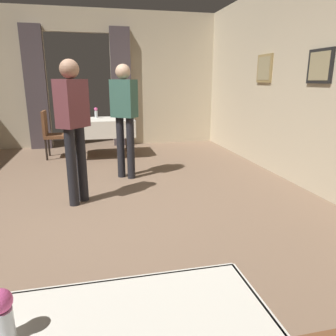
{
  "coord_description": "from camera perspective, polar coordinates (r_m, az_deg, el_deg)",
  "views": [
    {
      "loc": [
        0.3,
        -3.52,
        1.48
      ],
      "look_at": [
        1.18,
        0.38,
        0.39
      ],
      "focal_mm": 34.14,
      "sensor_mm": 36.0,
      "label": 1
    }
  ],
  "objects": [
    {
      "name": "chair_mid_left",
      "position": [
        6.66,
        -20.02,
        6.05
      ],
      "size": [
        0.45,
        0.44,
        0.93
      ],
      "color": "black",
      "rests_on": "ground"
    },
    {
      "name": "ground",
      "position": [
        3.83,
        -16.41,
        -8.11
      ],
      "size": [
        10.08,
        10.08,
        0.0
      ],
      "primitive_type": "plane",
      "color": "#7A604C"
    },
    {
      "name": "wall_right",
      "position": [
        4.56,
        27.6,
        13.89
      ],
      "size": [
        0.16,
        8.4,
        3.0
      ],
      "color": "beige",
      "rests_on": "ground"
    },
    {
      "name": "flower_vase_near",
      "position": [
        1.1,
        -27.57,
        -22.08
      ],
      "size": [
        0.07,
        0.07,
        0.17
      ],
      "color": "silver",
      "rests_on": "dining_table_near"
    },
    {
      "name": "glass_mid_c",
      "position": [
        6.82,
        -8.52,
        9.35
      ],
      "size": [
        0.07,
        0.07,
        0.09
      ],
      "primitive_type": "cylinder",
      "color": "silver",
      "rests_on": "dining_table_mid"
    },
    {
      "name": "dining_table_mid",
      "position": [
        6.55,
        -11.5,
        7.59
      ],
      "size": [
        1.21,
        0.9,
        0.75
      ],
      "color": "brown",
      "rests_on": "ground"
    },
    {
      "name": "flower_vase_mid",
      "position": [
        6.75,
        -12.73,
        9.69
      ],
      "size": [
        0.07,
        0.07,
        0.21
      ],
      "color": "silver",
      "rests_on": "dining_table_mid"
    },
    {
      "name": "person_waiter_by_doorway",
      "position": [
        3.95,
        -16.56,
        8.05
      ],
      "size": [
        0.4,
        0.42,
        1.72
      ],
      "color": "black",
      "rests_on": "ground"
    },
    {
      "name": "plate_mid_d",
      "position": [
        6.74,
        -14.99,
        8.62
      ],
      "size": [
        0.18,
        0.18,
        0.01
      ],
      "primitive_type": "cylinder",
      "color": "white",
      "rests_on": "dining_table_mid"
    },
    {
      "name": "glass_mid_b",
      "position": [
        6.37,
        -8.34,
        9.06
      ],
      "size": [
        0.07,
        0.07,
        0.11
      ],
      "primitive_type": "cylinder",
      "color": "silver",
      "rests_on": "dining_table_mid"
    },
    {
      "name": "wall_back",
      "position": [
        7.7,
        -15.52,
        15.06
      ],
      "size": [
        6.4,
        0.27,
        3.0
      ],
      "color": "beige",
      "rests_on": "ground"
    },
    {
      "name": "person_diner_standing_aside",
      "position": [
        4.92,
        -7.8,
        9.83
      ],
      "size": [
        0.42,
        0.39,
        1.72
      ],
      "color": "black",
      "rests_on": "ground"
    }
  ]
}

